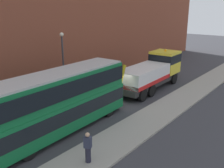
# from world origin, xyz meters

# --- Properties ---
(ground_plane) EXTENTS (120.00, 120.00, 0.00)m
(ground_plane) POSITION_xyz_m (0.00, 0.00, 0.00)
(ground_plane) COLOR #38383D
(near_kerb) EXTENTS (60.00, 2.80, 0.15)m
(near_kerb) POSITION_xyz_m (0.00, -4.20, 0.07)
(near_kerb) COLOR gray
(near_kerb) RESTS_ON ground_plane
(building_facade) EXTENTS (60.00, 1.50, 16.00)m
(building_facade) POSITION_xyz_m (0.00, 7.01, 8.07)
(building_facade) COLOR brown
(building_facade) RESTS_ON ground_plane
(recovery_tow_truck) EXTENTS (10.18, 2.93, 3.67)m
(recovery_tow_truck) POSITION_xyz_m (5.72, -0.42, 1.76)
(recovery_tow_truck) COLOR #2D2D2D
(recovery_tow_truck) RESTS_ON ground_plane
(double_decker_bus) EXTENTS (11.11, 2.91, 4.06)m
(double_decker_bus) POSITION_xyz_m (-6.23, -0.44, 2.23)
(double_decker_bus) COLOR #146B38
(double_decker_bus) RESTS_ON ground_plane
(pedestrian_onlooker) EXTENTS (0.41, 0.47, 1.71)m
(pedestrian_onlooker) POSITION_xyz_m (-7.80, -4.47, 0.99)
(pedestrian_onlooker) COLOR #232333
(pedestrian_onlooker) RESTS_ON near_kerb
(street_lamp) EXTENTS (0.36, 0.36, 5.83)m
(street_lamp) POSITION_xyz_m (-1.28, 4.82, 3.47)
(street_lamp) COLOR #38383D
(street_lamp) RESTS_ON ground_plane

